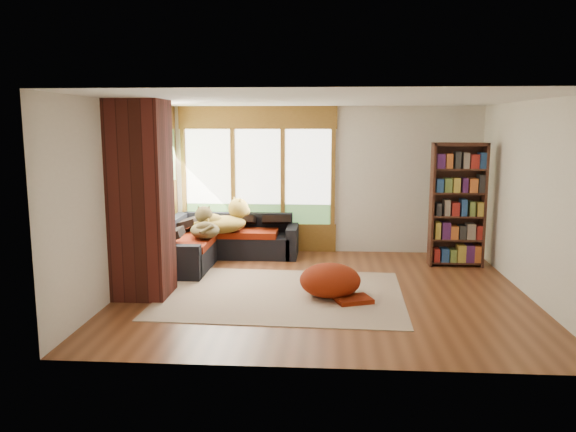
% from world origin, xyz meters
% --- Properties ---
extents(floor, '(5.50, 5.50, 0.00)m').
position_xyz_m(floor, '(0.00, 0.00, 0.00)').
color(floor, '#5B3019').
rests_on(floor, ground).
extents(ceiling, '(5.50, 5.50, 0.00)m').
position_xyz_m(ceiling, '(0.00, 0.00, 2.60)').
color(ceiling, white).
extents(wall_back, '(5.50, 0.04, 2.60)m').
position_xyz_m(wall_back, '(0.00, 2.50, 1.30)').
color(wall_back, silver).
rests_on(wall_back, ground).
extents(wall_front, '(5.50, 0.04, 2.60)m').
position_xyz_m(wall_front, '(0.00, -2.50, 1.30)').
color(wall_front, silver).
rests_on(wall_front, ground).
extents(wall_left, '(0.04, 5.00, 2.60)m').
position_xyz_m(wall_left, '(-2.75, 0.00, 1.30)').
color(wall_left, silver).
rests_on(wall_left, ground).
extents(wall_right, '(0.04, 5.00, 2.60)m').
position_xyz_m(wall_right, '(2.75, 0.00, 1.30)').
color(wall_right, silver).
rests_on(wall_right, ground).
extents(windows_back, '(2.82, 0.10, 1.90)m').
position_xyz_m(windows_back, '(-1.20, 2.47, 1.35)').
color(windows_back, brown).
rests_on(windows_back, wall_back).
extents(windows_left, '(0.10, 2.62, 1.90)m').
position_xyz_m(windows_left, '(-2.72, 1.20, 1.35)').
color(windows_left, brown).
rests_on(windows_left, wall_left).
extents(roller_blind, '(0.03, 0.72, 0.90)m').
position_xyz_m(roller_blind, '(-2.69, 2.03, 1.75)').
color(roller_blind, '#6A9554').
rests_on(roller_blind, wall_left).
extents(brick_chimney, '(0.70, 0.70, 2.60)m').
position_xyz_m(brick_chimney, '(-2.40, -0.35, 1.30)').
color(brick_chimney, '#471914').
rests_on(brick_chimney, ground).
extents(sectional_sofa, '(2.20, 2.20, 0.80)m').
position_xyz_m(sectional_sofa, '(-1.95, 1.70, 0.30)').
color(sectional_sofa, black).
rests_on(sectional_sofa, ground).
extents(area_rug, '(3.33, 2.59, 0.01)m').
position_xyz_m(area_rug, '(-0.56, -0.20, 0.01)').
color(area_rug, beige).
rests_on(area_rug, ground).
extents(bookshelf, '(0.86, 0.29, 2.00)m').
position_xyz_m(bookshelf, '(2.14, 1.58, 1.00)').
color(bookshelf, '#3C1D14').
rests_on(bookshelf, ground).
extents(pouf, '(0.99, 0.99, 0.44)m').
position_xyz_m(pouf, '(0.09, -0.23, 0.23)').
color(pouf, maroon).
rests_on(pouf, area_rug).
extents(dog_tan, '(1.02, 0.97, 0.50)m').
position_xyz_m(dog_tan, '(-1.64, 1.68, 0.79)').
color(dog_tan, olive).
rests_on(dog_tan, sectional_sofa).
extents(dog_brindle, '(0.64, 0.84, 0.42)m').
position_xyz_m(dog_brindle, '(-1.92, 1.28, 0.74)').
color(dog_brindle, '#2E2517').
rests_on(dog_brindle, sectional_sofa).
extents(throw_pillows, '(1.98, 1.68, 0.45)m').
position_xyz_m(throw_pillows, '(-1.86, 1.75, 0.79)').
color(throw_pillows, black).
rests_on(throw_pillows, sectional_sofa).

